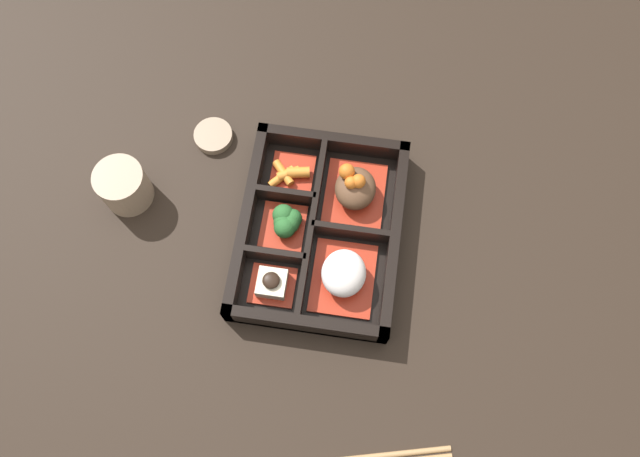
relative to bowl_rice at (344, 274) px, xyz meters
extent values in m
plane|color=black|center=(-0.06, -0.04, -0.03)|extent=(3.00, 3.00, 0.00)
cube|color=black|center=(-0.06, -0.04, -0.03)|extent=(0.28, 0.22, 0.01)
cube|color=black|center=(-0.06, -0.14, -0.01)|extent=(0.28, 0.01, 0.04)
cube|color=black|center=(-0.06, 0.06, -0.01)|extent=(0.28, 0.01, 0.04)
cube|color=black|center=(-0.19, -0.04, -0.01)|extent=(0.01, 0.22, 0.04)
cube|color=black|center=(0.07, -0.04, -0.01)|extent=(0.01, 0.22, 0.04)
cube|color=black|center=(-0.06, -0.05, -0.01)|extent=(0.25, 0.01, 0.04)
cube|color=black|center=(-0.10, -0.09, -0.01)|extent=(0.01, 0.08, 0.04)
cube|color=black|center=(-0.01, -0.09, -0.01)|extent=(0.01, 0.08, 0.04)
cube|color=black|center=(-0.06, 0.00, -0.01)|extent=(0.01, 0.11, 0.04)
cube|color=#B22D19|center=(-0.12, 0.00, -0.02)|extent=(0.10, 0.08, 0.01)
ellipsoid|color=brown|center=(-0.12, 0.00, 0.00)|extent=(0.06, 0.06, 0.04)
sphere|color=#D1661E|center=(-0.12, 0.00, 0.03)|extent=(0.02, 0.02, 0.02)
sphere|color=#D1661E|center=(-0.12, -0.01, 0.03)|extent=(0.02, 0.02, 0.02)
sphere|color=#D1661E|center=(-0.14, -0.01, 0.03)|extent=(0.02, 0.02, 0.02)
cube|color=#B22D19|center=(0.00, 0.00, -0.02)|extent=(0.10, 0.08, 0.01)
ellipsoid|color=silver|center=(0.00, 0.00, 0.01)|extent=(0.06, 0.06, 0.04)
cube|color=#B22D19|center=(-0.14, -0.09, -0.02)|extent=(0.06, 0.06, 0.01)
cylinder|color=orange|center=(-0.14, -0.10, -0.01)|extent=(0.03, 0.03, 0.01)
cylinder|color=orange|center=(-0.14, -0.08, -0.01)|extent=(0.02, 0.03, 0.02)
cylinder|color=orange|center=(-0.14, -0.10, -0.01)|extent=(0.04, 0.04, 0.01)
cylinder|color=orange|center=(-0.13, -0.11, -0.01)|extent=(0.04, 0.04, 0.01)
cube|color=#B22D19|center=(-0.06, -0.09, -0.02)|extent=(0.07, 0.06, 0.01)
sphere|color=#265B28|center=(-0.05, -0.09, -0.01)|extent=(0.02, 0.02, 0.02)
sphere|color=#265B28|center=(-0.06, -0.08, 0.00)|extent=(0.03, 0.03, 0.03)
sphere|color=#265B28|center=(-0.05, -0.09, 0.00)|extent=(0.03, 0.03, 0.03)
sphere|color=#265B28|center=(-0.07, -0.08, 0.00)|extent=(0.03, 0.03, 0.03)
sphere|color=#265B28|center=(-0.07, -0.09, 0.00)|extent=(0.03, 0.03, 0.03)
sphere|color=#265B28|center=(-0.07, -0.09, 0.00)|extent=(0.03, 0.03, 0.03)
cube|color=#B22D19|center=(0.02, -0.09, -0.02)|extent=(0.06, 0.06, 0.01)
cube|color=beige|center=(0.02, -0.09, -0.01)|extent=(0.04, 0.04, 0.02)
ellipsoid|color=black|center=(0.02, -0.09, 0.01)|extent=(0.02, 0.02, 0.01)
cylinder|color=gray|center=(-0.08, -0.32, 0.00)|extent=(0.07, 0.07, 0.06)
cylinder|color=#597A38|center=(-0.08, -0.32, 0.03)|extent=(0.06, 0.06, 0.01)
cylinder|color=#A87F51|center=(0.22, 0.06, -0.03)|extent=(0.06, 0.21, 0.01)
cylinder|color=gray|center=(-0.19, -0.22, -0.03)|extent=(0.06, 0.06, 0.01)
cylinder|color=black|center=(-0.19, -0.22, -0.02)|extent=(0.04, 0.04, 0.00)
camera|label=1|loc=(0.23, 0.00, 0.79)|focal=35.00mm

